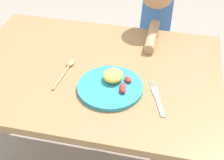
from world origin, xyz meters
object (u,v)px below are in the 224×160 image
object	(u,v)px
fork	(157,99)
person	(154,41)
plate	(111,85)
spoon	(67,68)

from	to	relation	value
fork	person	xyz separation A→B (m)	(-0.08, 0.66, -0.15)
plate	fork	xyz separation A→B (m)	(0.20, -0.03, -0.01)
fork	spoon	bearing A→B (deg)	56.34
plate	fork	world-z (taller)	plate
plate	fork	size ratio (longest dim) A/B	1.32
spoon	person	xyz separation A→B (m)	(0.34, 0.55, -0.15)
fork	person	distance (m)	0.68
spoon	person	distance (m)	0.67
spoon	person	size ratio (longest dim) A/B	0.21
spoon	person	bearing A→B (deg)	-27.14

